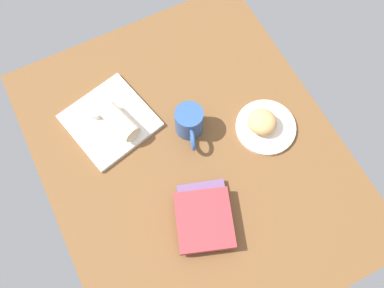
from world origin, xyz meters
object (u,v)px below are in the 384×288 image
breakfast_wrap (120,122)px  coffee_mug (189,122)px  square_plate (110,121)px  book_stack (205,217)px  scone_pastry (262,122)px  round_plate (266,127)px  sauce_cup (94,111)px

breakfast_wrap → coffee_mug: coffee_mug is taller
square_plate → book_stack: (41.95, 12.48, 1.63)cm
coffee_mug → book_stack: bearing=-18.2°
scone_pastry → round_plate: bearing=57.9°
breakfast_wrap → book_stack: 39.61cm
square_plate → book_stack: size_ratio=1.02×
breakfast_wrap → sauce_cup: bearing=-71.8°
scone_pastry → breakfast_wrap: 44.46cm
coffee_mug → scone_pastry: bearing=64.3°
square_plate → coffee_mug: (13.91, 21.68, 4.45)cm
sauce_cup → breakfast_wrap: breakfast_wrap is taller
breakfast_wrap → coffee_mug: (10.26, 19.09, 0.68)cm
round_plate → breakfast_wrap: 46.29cm
round_plate → scone_pastry: 4.06cm
scone_pastry → square_plate: (-23.78, -42.23, -3.60)cm
scone_pastry → square_plate: scone_pastry is taller
round_plate → coffee_mug: 24.88cm
book_stack → coffee_mug: 29.65cm
square_plate → sauce_cup: sauce_cup is taller
sauce_cup → coffee_mug: 31.11cm
scone_pastry → coffee_mug: size_ratio=0.67×
scone_pastry → book_stack: scone_pastry is taller
square_plate → breakfast_wrap: size_ratio=1.91×
scone_pastry → breakfast_wrap: size_ratio=0.72×
coffee_mug → square_plate: bearing=-122.7°
round_plate → breakfast_wrap: size_ratio=1.49×
scone_pastry → breakfast_wrap: (-20.13, -39.64, 0.18)cm
sauce_cup → book_stack: book_stack is taller
round_plate → square_plate: size_ratio=0.78×
square_plate → book_stack: 43.80cm
sauce_cup → scone_pastry: bearing=58.1°
square_plate → sauce_cup: size_ratio=4.43×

